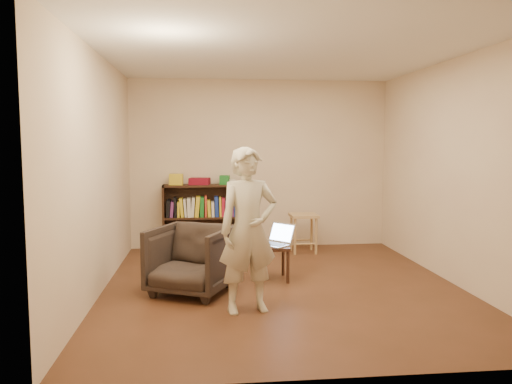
{
  "coord_description": "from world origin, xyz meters",
  "views": [
    {
      "loc": [
        -0.88,
        -5.49,
        1.63
      ],
      "look_at": [
        -0.26,
        0.35,
        1.05
      ],
      "focal_mm": 35.0,
      "sensor_mm": 36.0,
      "label": 1
    }
  ],
  "objects": [
    {
      "name": "floor",
      "position": [
        0.0,
        0.0,
        0.0
      ],
      "size": [
        4.5,
        4.5,
        0.0
      ],
      "primitive_type": "plane",
      "color": "#452716",
      "rests_on": "ground"
    },
    {
      "name": "ceiling",
      "position": [
        0.0,
        0.0,
        2.6
      ],
      "size": [
        4.5,
        4.5,
        0.0
      ],
      "primitive_type": "plane",
      "color": "white",
      "rests_on": "wall_back"
    },
    {
      "name": "wall_back",
      "position": [
        0.0,
        2.25,
        1.3
      ],
      "size": [
        4.0,
        0.0,
        4.0
      ],
      "primitive_type": "plane",
      "rotation": [
        1.57,
        0.0,
        0.0
      ],
      "color": "beige",
      "rests_on": "floor"
    },
    {
      "name": "wall_left",
      "position": [
        -2.0,
        0.0,
        1.3
      ],
      "size": [
        0.0,
        4.5,
        4.5
      ],
      "primitive_type": "plane",
      "rotation": [
        1.57,
        0.0,
        1.57
      ],
      "color": "beige",
      "rests_on": "floor"
    },
    {
      "name": "wall_right",
      "position": [
        2.0,
        0.0,
        1.3
      ],
      "size": [
        0.0,
        4.5,
        4.5
      ],
      "primitive_type": "plane",
      "rotation": [
        1.57,
        0.0,
        -1.57
      ],
      "color": "beige",
      "rests_on": "floor"
    },
    {
      "name": "bookshelf",
      "position": [
        -0.89,
        2.09,
        0.44
      ],
      "size": [
        1.2,
        0.3,
        1.0
      ],
      "color": "black",
      "rests_on": "floor"
    },
    {
      "name": "box_yellow",
      "position": [
        -1.29,
        2.09,
        1.08
      ],
      "size": [
        0.21,
        0.15,
        0.16
      ],
      "primitive_type": "cube",
      "rotation": [
        0.0,
        0.0,
        -0.04
      ],
      "color": "gold",
      "rests_on": "bookshelf"
    },
    {
      "name": "red_cloth",
      "position": [
        -0.94,
        2.1,
        1.05
      ],
      "size": [
        0.34,
        0.27,
        0.1
      ],
      "primitive_type": "cube",
      "rotation": [
        0.0,
        0.0,
        -0.17
      ],
      "color": "maroon",
      "rests_on": "bookshelf"
    },
    {
      "name": "box_green",
      "position": [
        -0.56,
        2.1,
        1.07
      ],
      "size": [
        0.16,
        0.16,
        0.14
      ],
      "primitive_type": "cube",
      "rotation": [
        0.0,
        0.0,
        -0.22
      ],
      "color": "#1E7328",
      "rests_on": "bookshelf"
    },
    {
      "name": "box_white",
      "position": [
        -0.45,
        2.07,
        1.04
      ],
      "size": [
        0.12,
        0.12,
        0.08
      ],
      "primitive_type": "cube",
      "rotation": [
        0.0,
        0.0,
        0.25
      ],
      "color": "silver",
      "rests_on": "bookshelf"
    },
    {
      "name": "stool",
      "position": [
        0.6,
        1.73,
        0.47
      ],
      "size": [
        0.4,
        0.4,
        0.58
      ],
      "color": "#AA8153",
      "rests_on": "floor"
    },
    {
      "name": "armchair",
      "position": [
        -1.02,
        -0.14,
        0.37
      ],
      "size": [
        1.06,
        1.07,
        0.74
      ],
      "primitive_type": "imported",
      "rotation": [
        0.0,
        0.0,
        -0.44
      ],
      "color": "#2F261F",
      "rests_on": "floor"
    },
    {
      "name": "side_table",
      "position": [
        -0.09,
        0.29,
        0.35
      ],
      "size": [
        0.41,
        0.41,
        0.42
      ],
      "color": "black",
      "rests_on": "floor"
    },
    {
      "name": "laptop",
      "position": [
        -0.02,
        0.32,
        0.48
      ],
      "size": [
        0.49,
        0.49,
        0.25
      ],
      "rotation": [
        0.0,
        0.0,
        -0.84
      ],
      "color": "#B1B1B6",
      "rests_on": "side_table"
    },
    {
      "name": "person",
      "position": [
        -0.45,
        -0.79,
        0.8
      ],
      "size": [
        0.65,
        0.5,
        1.59
      ],
      "primitive_type": "imported",
      "rotation": [
        0.0,
        0.0,
        0.23
      ],
      "color": "beige",
      "rests_on": "floor"
    }
  ]
}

